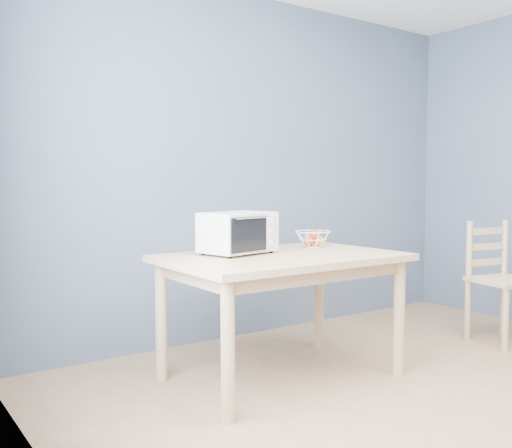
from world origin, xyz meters
TOP-DOWN VIEW (x-y plane):
  - dining_table at (-0.52, 1.30)m, footprint 1.40×0.90m
  - toaster_oven at (-0.75, 1.46)m, footprint 0.48×0.40m
  - fruit_basket at (-0.13, 1.48)m, footprint 0.31×0.31m
  - dining_chair at (1.30, 1.00)m, footprint 0.49×0.49m

SIDE VIEW (x-z plane):
  - dining_chair at x=1.30m, z-range -0.01..0.89m
  - dining_table at x=-0.52m, z-range 0.27..1.02m
  - fruit_basket at x=-0.13m, z-range 0.75..0.87m
  - toaster_oven at x=-0.75m, z-range 0.76..1.01m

